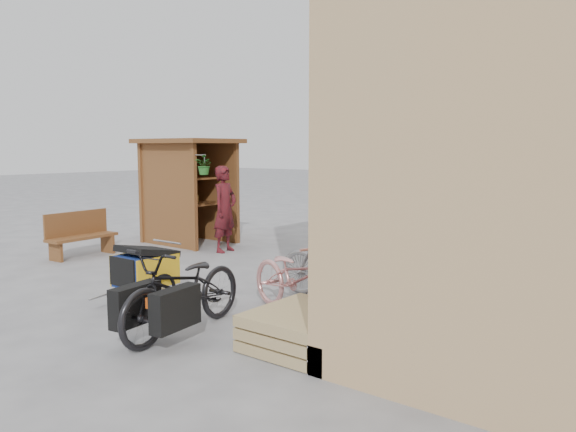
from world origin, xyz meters
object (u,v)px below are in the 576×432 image
Objects in this scene: shopping_carts at (520,222)px; bike_6 at (432,237)px; bench at (80,234)px; bike_0 at (297,278)px; kiosk at (185,176)px; bike_1 at (331,264)px; bike_4 at (415,246)px; bike_7 at (453,232)px; bike_5 at (424,241)px; bike_2 at (383,260)px; person_kiosk at (225,209)px; bike_3 at (390,254)px; pallet_stack at (303,328)px; cargo_bike at (183,290)px; child_trailer at (145,268)px.

shopping_carts is 2.80m from bike_6.
bike_0 is at bearing -9.39° from bench.
bike_1 is at bearing -20.85° from kiosk.
bike_0 is 1.09× the size of bike_6.
bench is at bearing 109.55° from bike_4.
kiosk reaches higher than bike_7.
bike_5 is at bearing -170.83° from bike_7.
bike_4 reaches higher than bike_2.
person_kiosk is at bearing 88.40° from bike_5.
bench is 0.99× the size of bike_3.
bike_0 reaches higher than pallet_stack.
bike_2 is at bearing 70.41° from cargo_bike.
shopping_carts reaches higher than bench.
pallet_stack is 4.80m from bike_5.
pallet_stack is 2.02m from bike_1.
bench is at bearing 129.65° from person_kiosk.
person_kiosk is at bearing 72.25° from bike_0.
bike_5 is at bearing -102.96° from shopping_carts.
bike_6 is (-0.89, 5.40, 0.25)m from pallet_stack.
bike_2 is at bearing 10.35° from bench.
kiosk reaches higher than bike_0.
bike_5 is 1.09m from bike_7.
child_trailer is 5.08m from bike_5.
child_trailer is (3.67, -1.21, -0.01)m from bench.
bike_2 is (4.11, -0.62, -0.49)m from person_kiosk.
shopping_carts is at bearing 10.48° from bike_0.
bench is 2.96m from person_kiosk.
bike_5 is at bearing 8.90° from kiosk.
bike_6 is at bearing 6.54° from bike_4.
bike_6 is (-0.12, 0.66, -0.02)m from bike_5.
bike_3 is (-0.77, 3.44, 0.24)m from pallet_stack.
bike_5 is (3.99, 1.13, -0.43)m from person_kiosk.
bike_5 is at bearing 7.27° from bike_4.
pallet_stack is 0.81× the size of bike_3.
pallet_stack is 3.06m from bike_2.
bike_1 is 0.98× the size of bike_7.
bike_0 reaches higher than child_trailer.
bike_0 is 1.07× the size of bike_7.
bench is 0.84× the size of bike_1.
child_trailer is 6.12m from bike_7.
bike_2 is 1.75m from bike_5.
bike_0 is (-0.76, 0.88, 0.29)m from pallet_stack.
person_kiosk is 4.29m from bike_6.
bike_6 is 0.98× the size of bike_7.
bike_3 is (0.08, 1.64, -0.08)m from bike_1.
kiosk reaches higher than child_trailer.
cargo_bike is at bearing -24.01° from child_trailer.
cargo_bike reaches higher than shopping_carts.
bike_4 is 1.18× the size of bike_5.
bike_3 is (-0.01, 2.56, -0.06)m from bike_0.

